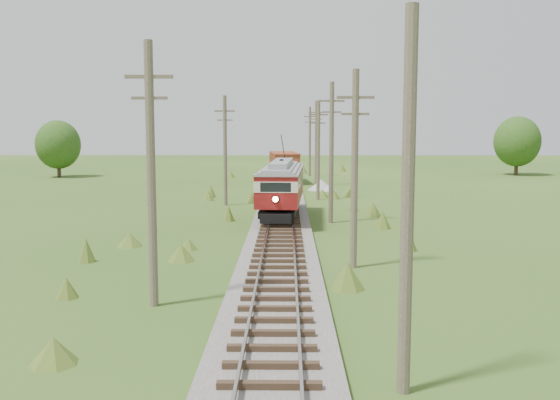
{
  "coord_description": "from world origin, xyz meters",
  "views": [
    {
      "loc": [
        0.41,
        -8.91,
        6.13
      ],
      "look_at": [
        0.0,
        24.16,
        2.27
      ],
      "focal_mm": 40.0,
      "sensor_mm": 36.0,
      "label": 1
    }
  ],
  "objects": [
    {
      "name": "utility_pole_r_2",
      "position": [
        3.3,
        18.0,
        4.42
      ],
      "size": [
        1.6,
        0.3,
        8.6
      ],
      "color": "brown",
      "rests_on": "ground"
    },
    {
      "name": "gravel_pile",
      "position": [
        3.84,
        52.02,
        0.48
      ],
      "size": [
        2.84,
        3.02,
        1.03
      ],
      "color": "gray",
      "rests_on": "ground"
    },
    {
      "name": "tree_mid_b",
      "position": [
        30.0,
        72.0,
        4.33
      ],
      "size": [
        5.88,
        5.88,
        7.57
      ],
      "color": "#38281C",
      "rests_on": "ground"
    },
    {
      "name": "utility_pole_r_4",
      "position": [
        3.0,
        44.0,
        4.32
      ],
      "size": [
        1.6,
        0.3,
        8.4
      ],
      "color": "brown",
      "rests_on": "ground"
    },
    {
      "name": "tree_mid_a",
      "position": [
        -28.0,
        68.0,
        4.02
      ],
      "size": [
        5.46,
        5.46,
        7.03
      ],
      "color": "#38281C",
      "rests_on": "ground"
    },
    {
      "name": "utility_pole_r_1",
      "position": [
        3.1,
        5.0,
        4.4
      ],
      "size": [
        0.3,
        0.3,
        8.8
      ],
      "color": "brown",
      "rests_on": "ground"
    },
    {
      "name": "utility_pole_r_3",
      "position": [
        3.2,
        31.0,
        4.63
      ],
      "size": [
        1.6,
        0.3,
        9.0
      ],
      "color": "brown",
      "rests_on": "ground"
    },
    {
      "name": "gondola",
      "position": [
        0.0,
        60.89,
        2.07
      ],
      "size": [
        3.57,
        8.65,
        2.8
      ],
      "rotation": [
        0.0,
        0.0,
        0.1
      ],
      "color": "black",
      "rests_on": "ground"
    },
    {
      "name": "railbed_main",
      "position": [
        0.0,
        34.0,
        0.19
      ],
      "size": [
        3.6,
        96.0,
        0.57
      ],
      "color": "#605B54",
      "rests_on": "ground"
    },
    {
      "name": "streetcar",
      "position": [
        -0.0,
        32.28,
        2.43
      ],
      "size": [
        3.18,
        11.28,
        5.11
      ],
      "rotation": [
        0.0,
        0.0,
        -0.05
      ],
      "color": "black",
      "rests_on": "ground"
    },
    {
      "name": "utility_pole_l_b",
      "position": [
        -4.5,
        40.0,
        4.42
      ],
      "size": [
        1.6,
        0.3,
        8.6
      ],
      "color": "brown",
      "rests_on": "ground"
    },
    {
      "name": "utility_pole_l_a",
      "position": [
        -4.2,
        12.0,
        4.63
      ],
      "size": [
        1.6,
        0.3,
        9.0
      ],
      "color": "brown",
      "rests_on": "ground"
    },
    {
      "name": "utility_pole_r_5",
      "position": [
        3.4,
        57.0,
        4.58
      ],
      "size": [
        1.6,
        0.3,
        8.9
      ],
      "color": "brown",
      "rests_on": "ground"
    },
    {
      "name": "utility_pole_r_6",
      "position": [
        3.2,
        70.0,
        4.47
      ],
      "size": [
        1.6,
        0.3,
        8.7
      ],
      "color": "brown",
      "rests_on": "ground"
    }
  ]
}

